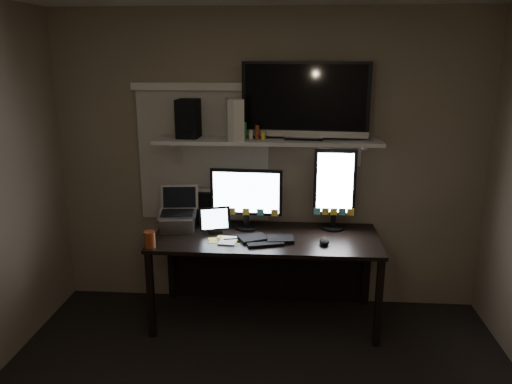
# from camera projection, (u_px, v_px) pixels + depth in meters

# --- Properties ---
(back_wall) EXTENTS (3.60, 0.00, 3.60)m
(back_wall) POSITION_uv_depth(u_px,v_px,m) (268.00, 163.00, 4.20)
(back_wall) COLOR #716451
(back_wall) RESTS_ON floor
(window_blinds) EXTENTS (1.10, 0.02, 1.10)m
(window_blinds) POSITION_uv_depth(u_px,v_px,m) (203.00, 156.00, 4.21)
(window_blinds) COLOR beige
(window_blinds) RESTS_ON back_wall
(desk) EXTENTS (1.80, 0.75, 0.73)m
(desk) POSITION_uv_depth(u_px,v_px,m) (266.00, 251.00, 4.14)
(desk) COLOR black
(desk) RESTS_ON floor
(wall_shelf) EXTENTS (1.80, 0.35, 0.03)m
(wall_shelf) POSITION_uv_depth(u_px,v_px,m) (267.00, 141.00, 3.97)
(wall_shelf) COLOR silver
(wall_shelf) RESTS_ON back_wall
(monitor_landscape) EXTENTS (0.59, 0.09, 0.52)m
(monitor_landscape) POSITION_uv_depth(u_px,v_px,m) (246.00, 199.00, 4.09)
(monitor_landscape) COLOR black
(monitor_landscape) RESTS_ON desk
(monitor_portrait) EXTENTS (0.34, 0.07, 0.68)m
(monitor_portrait) POSITION_uv_depth(u_px,v_px,m) (335.00, 189.00, 4.06)
(monitor_portrait) COLOR black
(monitor_portrait) RESTS_ON desk
(keyboard) EXTENTS (0.46, 0.28, 0.03)m
(keyboard) POSITION_uv_depth(u_px,v_px,m) (266.00, 239.00, 3.88)
(keyboard) COLOR black
(keyboard) RESTS_ON desk
(mouse) EXTENTS (0.08, 0.12, 0.04)m
(mouse) POSITION_uv_depth(u_px,v_px,m) (324.00, 242.00, 3.80)
(mouse) COLOR black
(mouse) RESTS_ON desk
(notepad) EXTENTS (0.15, 0.20, 0.01)m
(notepad) POSITION_uv_depth(u_px,v_px,m) (229.00, 241.00, 3.86)
(notepad) COLOR white
(notepad) RESTS_ON desk
(tablet) EXTENTS (0.27, 0.18, 0.22)m
(tablet) POSITION_uv_depth(u_px,v_px,m) (215.00, 220.00, 4.02)
(tablet) COLOR black
(tablet) RESTS_ON desk
(file_sorter) EXTENTS (0.25, 0.15, 0.30)m
(file_sorter) POSITION_uv_depth(u_px,v_px,m) (199.00, 206.00, 4.27)
(file_sorter) COLOR black
(file_sorter) RESTS_ON desk
(laptop) EXTENTS (0.34, 0.28, 0.35)m
(laptop) POSITION_uv_depth(u_px,v_px,m) (177.00, 210.00, 4.07)
(laptop) COLOR #AEADB2
(laptop) RESTS_ON desk
(cup) EXTENTS (0.10, 0.10, 0.12)m
(cup) POSITION_uv_depth(u_px,v_px,m) (150.00, 239.00, 3.73)
(cup) COLOR maroon
(cup) RESTS_ON desk
(sticky_notes) EXTENTS (0.32, 0.28, 0.00)m
(sticky_notes) POSITION_uv_depth(u_px,v_px,m) (226.00, 240.00, 3.88)
(sticky_notes) COLOR yellow
(sticky_notes) RESTS_ON desk
(tv) EXTENTS (1.01, 0.27, 0.60)m
(tv) POSITION_uv_depth(u_px,v_px,m) (305.00, 101.00, 3.89)
(tv) COLOR black
(tv) RESTS_ON wall_shelf
(game_console) EXTENTS (0.17, 0.28, 0.32)m
(game_console) POSITION_uv_depth(u_px,v_px,m) (235.00, 119.00, 3.94)
(game_console) COLOR beige
(game_console) RESTS_ON wall_shelf
(speaker) EXTENTS (0.18, 0.21, 0.31)m
(speaker) POSITION_uv_depth(u_px,v_px,m) (188.00, 119.00, 4.00)
(speaker) COLOR black
(speaker) RESTS_ON wall_shelf
(bottles) EXTENTS (0.20, 0.11, 0.13)m
(bottles) POSITION_uv_depth(u_px,v_px,m) (248.00, 131.00, 3.93)
(bottles) COLOR #A50F0C
(bottles) RESTS_ON wall_shelf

